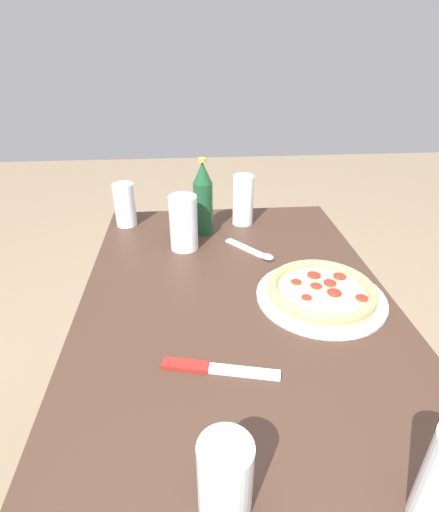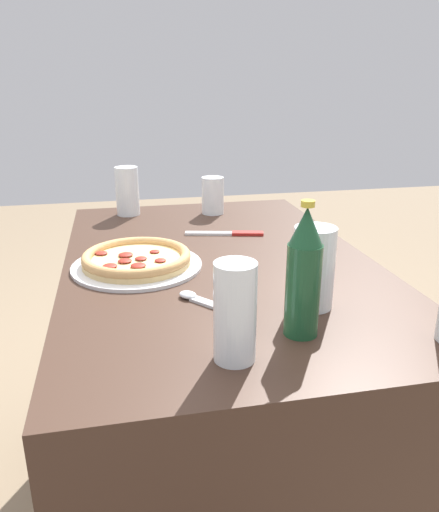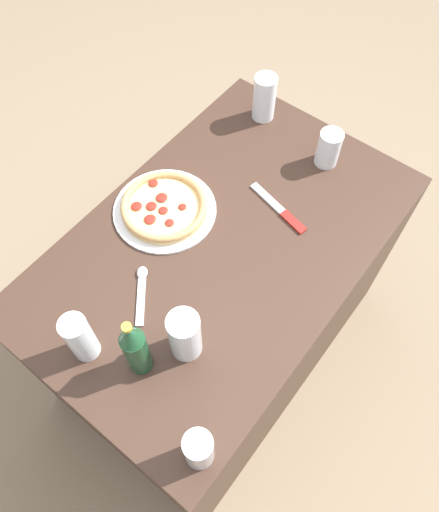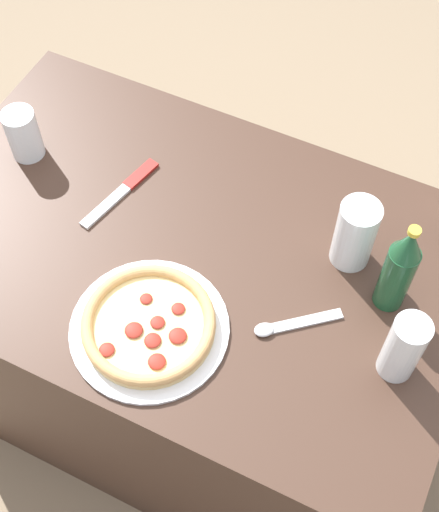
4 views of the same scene
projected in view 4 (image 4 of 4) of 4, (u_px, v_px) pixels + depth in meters
ground_plane at (199, 394)px, 2.05m from camera, size 8.00×8.00×0.00m
table at (195, 334)px, 1.73m from camera, size 1.13×0.72×0.77m
pizza_veggie at (149, 325)px, 1.29m from camera, size 0.29×0.29×0.04m
glass_cola at (24, 136)px, 1.50m from camera, size 0.07×0.07×0.12m
glass_red_wine at (402, 350)px, 1.21m from camera, size 0.06×0.06×0.16m
glass_water at (354, 236)px, 1.34m from camera, size 0.08×0.08×0.15m
beer_bottle at (399, 269)px, 1.25m from camera, size 0.06×0.06×0.23m
knife at (123, 190)px, 1.48m from camera, size 0.07×0.22×0.01m
spoon at (287, 325)px, 1.31m from camera, size 0.15×0.13×0.01m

